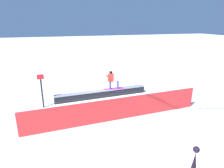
{
  "coord_description": "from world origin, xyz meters",
  "views": [
    {
      "loc": [
        3.21,
        12.91,
        5.26
      ],
      "look_at": [
        -0.47,
        0.97,
        1.25
      ],
      "focal_mm": 31.56,
      "sensor_mm": 36.0,
      "label": 1
    }
  ],
  "objects": [
    {
      "name": "ground_plane",
      "position": [
        0.0,
        0.0,
        0.0
      ],
      "size": [
        120.0,
        120.0,
        0.0
      ],
      "primitive_type": "plane",
      "color": "white"
    },
    {
      "name": "grind_box",
      "position": [
        0.0,
        0.0,
        0.24
      ],
      "size": [
        6.68,
        0.87,
        0.52
      ],
      "color": "black",
      "rests_on": "ground_plane"
    },
    {
      "name": "snowboarder",
      "position": [
        -0.76,
        -0.07,
        1.26
      ],
      "size": [
        1.52,
        0.45,
        1.38
      ],
      "color": "#BB2497",
      "rests_on": "grind_box"
    },
    {
      "name": "safety_fence",
      "position": [
        0.0,
        3.57,
        0.64
      ],
      "size": [
        10.11,
        0.64,
        1.28
      ],
      "primitive_type": "cube",
      "rotation": [
        0.0,
        0.0,
        0.06
      ],
      "color": "red",
      "rests_on": "ground_plane"
    },
    {
      "name": "trail_marker",
      "position": [
        3.99,
        0.64,
        1.16
      ],
      "size": [
        0.4,
        0.1,
        2.17
      ],
      "color": "#262628",
      "rests_on": "ground_plane"
    }
  ]
}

